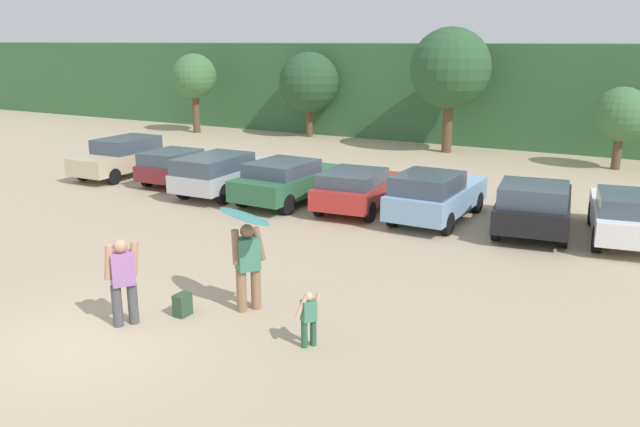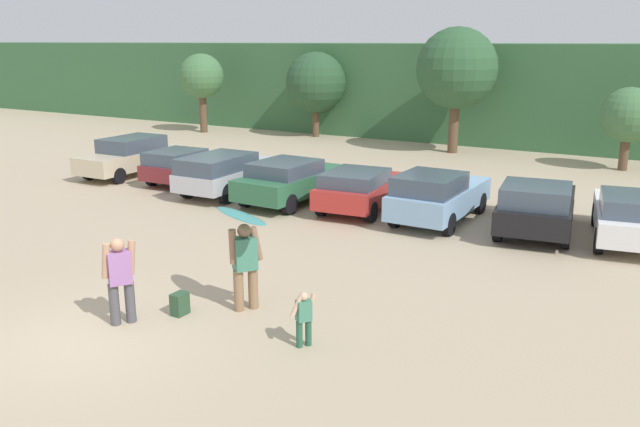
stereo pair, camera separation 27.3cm
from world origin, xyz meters
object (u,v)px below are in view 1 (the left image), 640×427
(parked_car_maroon, at_px, (182,165))
(parked_car_sky_blue, at_px, (435,195))
(parked_car_red, at_px, (358,188))
(person_companion, at_px, (123,277))
(parked_car_forest_green, at_px, (288,180))
(person_adult, at_px, (248,262))
(parked_car_silver, at_px, (225,172))
(surfboard_teal, at_px, (244,216))
(parked_car_white, at_px, (629,215))
(backpack_dropped, at_px, (183,305))
(parked_car_champagne, at_px, (126,156))
(person_child, at_px, (309,316))
(parked_car_black, at_px, (534,205))

(parked_car_maroon, distance_m, parked_car_sky_blue, 10.29)
(parked_car_red, bearing_deg, person_companion, 174.56)
(parked_car_forest_green, bearing_deg, person_companion, -164.02)
(person_adult, bearing_deg, person_companion, 80.58)
(parked_car_silver, xyz_separation_m, parked_car_red, (5.09, 0.27, -0.07))
(person_companion, distance_m, surfboard_teal, 2.55)
(parked_car_sky_blue, distance_m, parked_car_white, 5.31)
(parked_car_maroon, xyz_separation_m, parked_car_red, (7.68, -0.42, 0.03))
(parked_car_maroon, relative_size, parked_car_white, 0.90)
(parked_car_forest_green, relative_size, backpack_dropped, 9.87)
(parked_car_champagne, bearing_deg, person_companion, -136.69)
(person_child, height_order, surfboard_teal, surfboard_teal)
(parked_car_sky_blue, bearing_deg, parked_car_maroon, 88.13)
(parked_car_red, relative_size, parked_car_black, 0.90)
(parked_car_champagne, height_order, backpack_dropped, parked_car_champagne)
(parked_car_black, distance_m, parked_car_white, 2.47)
(person_child, bearing_deg, parked_car_sky_blue, -50.41)
(parked_car_champagne, relative_size, person_companion, 2.74)
(person_adult, xyz_separation_m, person_companion, (-1.65, -1.74, -0.05))
(parked_car_champagne, xyz_separation_m, parked_car_white, (18.48, 0.13, -0.03))
(parked_car_forest_green, distance_m, parked_car_black, 7.95)
(parked_car_red, distance_m, person_child, 9.72)
(parked_car_white, bearing_deg, surfboard_teal, 135.61)
(parked_car_silver, distance_m, parked_car_sky_blue, 7.69)
(person_adult, relative_size, surfboard_teal, 1.01)
(parked_car_forest_green, xyz_separation_m, parked_car_black, (7.94, 0.46, 0.02))
(person_child, distance_m, surfboard_teal, 2.44)
(parked_car_black, bearing_deg, parked_car_maroon, 81.04)
(backpack_dropped, bearing_deg, parked_car_sky_blue, 77.87)
(parked_car_red, xyz_separation_m, backpack_dropped, (0.63, -9.14, -0.51))
(person_child, height_order, backpack_dropped, person_child)
(parked_car_champagne, distance_m, parked_car_sky_blue, 13.21)
(parked_car_red, distance_m, parked_car_white, 7.89)
(parked_car_maroon, bearing_deg, backpack_dropped, -142.37)
(parked_car_silver, relative_size, surfboard_teal, 2.67)
(parked_car_red, height_order, person_adult, person_adult)
(parked_car_white, bearing_deg, parked_car_forest_green, 84.80)
(person_companion, bearing_deg, parked_car_black, -84.09)
(parked_car_maroon, height_order, parked_car_forest_green, parked_car_forest_green)
(parked_car_sky_blue, distance_m, person_companion, 10.33)
(parked_car_maroon, distance_m, parked_car_black, 13.11)
(person_adult, distance_m, surfboard_teal, 0.98)
(parked_car_black, height_order, person_child, parked_car_black)
(parked_car_silver, distance_m, person_child, 12.30)
(parked_car_white, height_order, person_child, parked_car_white)
(parked_car_forest_green, bearing_deg, person_adult, -151.10)
(parked_car_sky_blue, bearing_deg, parked_car_silver, 92.42)
(parked_car_champagne, relative_size, parked_car_black, 1.04)
(parked_car_champagne, distance_m, surfboard_teal, 15.11)
(parked_car_forest_green, xyz_separation_m, person_companion, (2.48, -9.80, 0.20))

